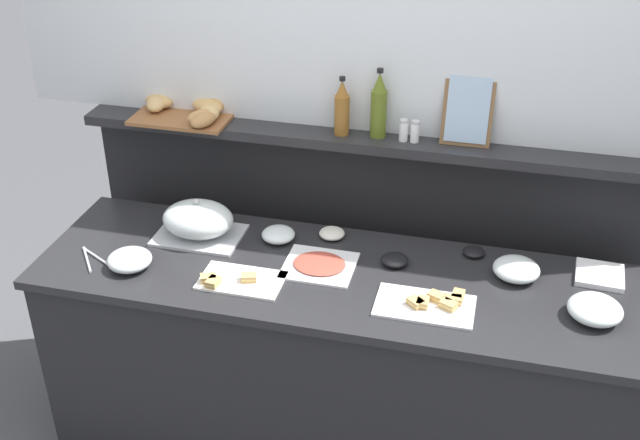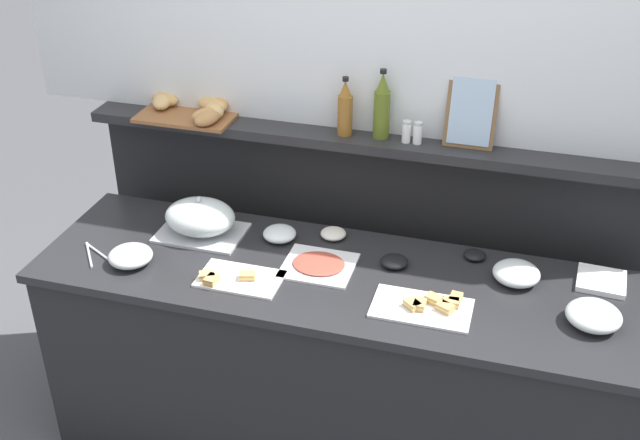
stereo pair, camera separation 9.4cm
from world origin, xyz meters
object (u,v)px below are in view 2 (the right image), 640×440
at_px(pepper_shaker, 418,133).
at_px(glass_bowl_medium, 516,274).
at_px(napkin_stack, 601,281).
at_px(olive_oil_bottle, 382,107).
at_px(framed_picture, 471,112).
at_px(glass_bowl_large, 593,316).
at_px(salt_shaker, 406,132).
at_px(glass_bowl_extra, 280,234).
at_px(serving_tongs, 93,253).
at_px(cold_cuts_platter, 319,265).
at_px(condiment_bowl_cream, 475,255).
at_px(serving_cloche, 200,218).
at_px(sandwich_platter_rear, 427,306).
at_px(condiment_bowl_teal, 333,234).
at_px(sandwich_platter_side, 236,278).
at_px(vinegar_bottle_amber, 345,109).
at_px(bread_basket, 197,109).
at_px(condiment_bowl_dark, 394,261).
at_px(glass_bowl_small, 131,257).

bearing_deg(pepper_shaker, glass_bowl_medium, -33.90).
distance_m(napkin_stack, olive_oil_bottle, 1.03).
bearing_deg(framed_picture, glass_bowl_large, -45.52).
xyz_separation_m(olive_oil_bottle, salt_shaker, (0.10, -0.02, -0.08)).
xyz_separation_m(glass_bowl_extra, serving_tongs, (-0.65, -0.30, -0.02)).
height_order(cold_cuts_platter, condiment_bowl_cream, condiment_bowl_cream).
bearing_deg(serving_tongs, glass_bowl_large, 2.49).
xyz_separation_m(condiment_bowl_cream, framed_picture, (-0.09, 0.22, 0.49)).
distance_m(condiment_bowl_cream, napkin_stack, 0.46).
bearing_deg(serving_cloche, sandwich_platter_rear, -14.46).
bearing_deg(condiment_bowl_teal, glass_bowl_extra, -159.83).
relative_size(sandwich_platter_side, napkin_stack, 1.79).
xyz_separation_m(condiment_bowl_cream, vinegar_bottle_amber, (-0.57, 0.19, 0.46)).
xyz_separation_m(condiment_bowl_cream, bread_basket, (-1.20, 0.19, 0.38)).
height_order(glass_bowl_large, condiment_bowl_cream, glass_bowl_large).
height_order(glass_bowl_medium, bread_basket, bread_basket).
distance_m(sandwich_platter_rear, condiment_bowl_dark, 0.29).
relative_size(glass_bowl_extra, bread_basket, 0.33).
height_order(olive_oil_bottle, bread_basket, olive_oil_bottle).
distance_m(cold_cuts_platter, serving_tongs, 0.87).
distance_m(glass_bowl_extra, bread_basket, 0.64).
xyz_separation_m(glass_bowl_medium, vinegar_bottle_amber, (-0.73, 0.30, 0.44)).
bearing_deg(condiment_bowl_dark, vinegar_bottle_amber, 131.32).
distance_m(salt_shaker, bread_basket, 0.88).
bearing_deg(bread_basket, glass_bowl_medium, -12.42).
bearing_deg(condiment_bowl_cream, salt_shaker, 150.61).
xyz_separation_m(sandwich_platter_rear, framed_picture, (0.04, 0.59, 0.49)).
bearing_deg(napkin_stack, glass_bowl_extra, -178.25).
relative_size(vinegar_bottle_amber, pepper_shaker, 2.71).
relative_size(glass_bowl_small, condiment_bowl_cream, 1.99).
xyz_separation_m(glass_bowl_extra, salt_shaker, (0.44, 0.26, 0.38)).
relative_size(napkin_stack, vinegar_bottle_amber, 0.72).
bearing_deg(glass_bowl_small, cold_cuts_platter, 14.19).
bearing_deg(condiment_bowl_dark, pepper_shaker, 88.66).
relative_size(glass_bowl_medium, bread_basket, 0.43).
bearing_deg(condiment_bowl_teal, cold_cuts_platter, -88.86).
bearing_deg(olive_oil_bottle, sandwich_platter_side, -123.48).
relative_size(vinegar_bottle_amber, salt_shaker, 2.71).
height_order(cold_cuts_platter, glass_bowl_large, glass_bowl_large).
relative_size(napkin_stack, salt_shaker, 1.95).
xyz_separation_m(pepper_shaker, bread_basket, (-0.92, 0.01, -0.01)).
distance_m(napkin_stack, framed_picture, 0.78).
bearing_deg(sandwich_platter_rear, pepper_shaker, 105.56).
relative_size(sandwich_platter_rear, glass_bowl_large, 1.85).
xyz_separation_m(vinegar_bottle_amber, bread_basket, (-0.63, -0.00, -0.07)).
xyz_separation_m(sandwich_platter_rear, salt_shaker, (-0.20, 0.55, 0.40)).
distance_m(napkin_stack, vinegar_bottle_amber, 1.15).
bearing_deg(olive_oil_bottle, glass_bowl_medium, -28.18).
relative_size(serving_cloche, glass_bowl_large, 1.83).
relative_size(glass_bowl_large, framed_picture, 0.67).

